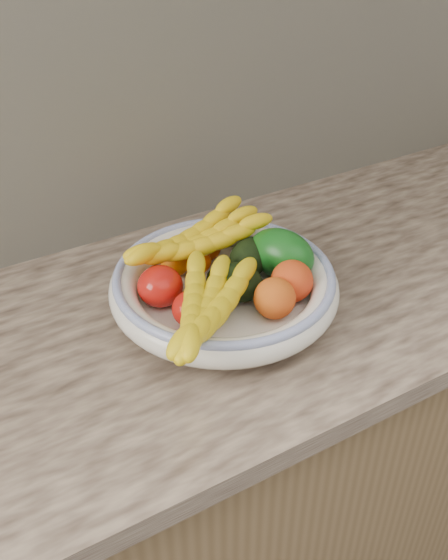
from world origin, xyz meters
TOP-DOWN VIEW (x-y plane):
  - kitchen_counter at (0.00, 1.69)m, footprint 2.44×0.66m
  - fruit_bowl at (0.00, 1.66)m, footprint 0.39×0.39m
  - clementine_back_left at (-0.04, 1.76)m, footprint 0.06×0.06m
  - clementine_back_right at (0.03, 1.78)m, footprint 0.07×0.07m
  - clementine_back_mid at (-0.01, 1.74)m, footprint 0.06×0.06m
  - tomato_left at (-0.10, 1.69)m, footprint 0.10×0.10m
  - tomato_near_left at (-0.08, 1.61)m, footprint 0.07×0.07m
  - avocado_center at (0.01, 1.64)m, footprint 0.12×0.12m
  - avocado_right at (0.07, 1.69)m, footprint 0.12×0.11m
  - green_mango at (0.12, 1.66)m, footprint 0.15×0.16m
  - peach_front at (0.04, 1.57)m, footprint 0.08×0.08m
  - peach_right at (0.09, 1.59)m, footprint 0.08×0.08m
  - banana_bunch_back at (-0.01, 1.74)m, footprint 0.31×0.15m
  - banana_bunch_front at (-0.08, 1.57)m, footprint 0.29×0.31m

SIDE VIEW (x-z plane):
  - kitchen_counter at x=0.00m, z-range -0.24..1.16m
  - fruit_bowl at x=0.00m, z-range 0.91..0.99m
  - clementine_back_left at x=-0.04m, z-range 0.93..0.98m
  - clementine_back_right at x=0.03m, z-range 0.93..0.98m
  - clementine_back_mid at x=-0.01m, z-range 0.93..0.98m
  - tomato_left at x=-0.10m, z-range 0.93..1.00m
  - tomato_near_left at x=-0.08m, z-range 0.93..0.99m
  - avocado_center at x=0.01m, z-range 0.93..1.00m
  - avocado_right at x=0.07m, z-range 0.93..1.00m
  - peach_front at x=0.04m, z-range 0.93..1.00m
  - peach_right at x=0.09m, z-range 0.93..1.00m
  - green_mango at x=0.12m, z-range 0.92..1.03m
  - banana_bunch_front at x=-0.08m, z-range 0.94..1.02m
  - banana_bunch_back at x=-0.01m, z-range 0.95..1.03m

